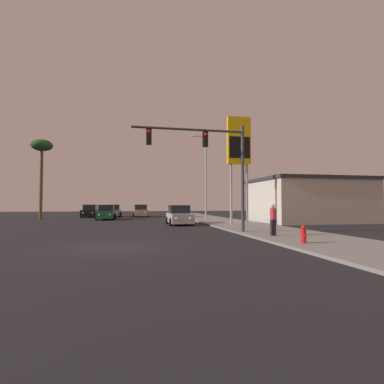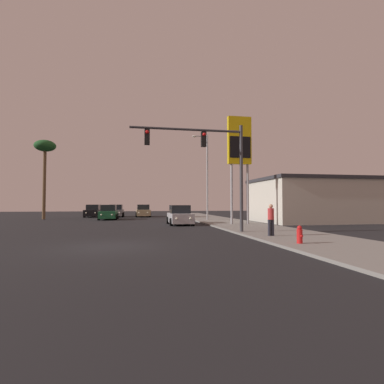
{
  "view_description": "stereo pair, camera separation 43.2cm",
  "coord_description": "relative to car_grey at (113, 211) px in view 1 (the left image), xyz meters",
  "views": [
    {
      "loc": [
        0.78,
        -13.03,
        1.82
      ],
      "look_at": [
        5.34,
        9.59,
        2.71
      ],
      "focal_mm": 28.0,
      "sensor_mm": 36.0,
      "label": 1
    },
    {
      "loc": [
        1.21,
        -13.11,
        1.82
      ],
      "look_at": [
        5.34,
        9.59,
        2.71
      ],
      "focal_mm": 28.0,
      "sensor_mm": 36.0,
      "label": 2
    }
  ],
  "objects": [
    {
      "name": "car_green",
      "position": [
        -0.39,
        -6.84,
        0.0
      ],
      "size": [
        2.04,
        4.31,
        1.68
      ],
      "rotation": [
        0.0,
        0.0,
        3.14
      ],
      "color": "#195933",
      "rests_on": "ground"
    },
    {
      "name": "building_gas_station",
      "position": [
        19.66,
        -15.12,
        1.4
      ],
      "size": [
        10.3,
        8.3,
        4.3
      ],
      "color": "beige",
      "rests_on": "ground"
    },
    {
      "name": "sidewalk_right",
      "position": [
        11.16,
        -19.01,
        -0.7
      ],
      "size": [
        5.0,
        60.0,
        0.12
      ],
      "color": "gray",
      "rests_on": "ground"
    },
    {
      "name": "traffic_light_mast",
      "position": [
        7.18,
        -24.75,
        3.94
      ],
      "size": [
        6.82,
        0.36,
        6.5
      ],
      "color": "#38383D",
      "rests_on": "sidewalk_right"
    },
    {
      "name": "fire_hydrant",
      "position": [
        9.68,
        -30.34,
        -0.27
      ],
      "size": [
        0.24,
        0.34,
        0.76
      ],
      "color": "red",
      "rests_on": "sidewalk_right"
    },
    {
      "name": "ground_plane",
      "position": [
        1.66,
        -29.01,
        -0.76
      ],
      "size": [
        120.0,
        120.0,
        0.0
      ],
      "primitive_type": "plane",
      "color": "black"
    },
    {
      "name": "car_silver",
      "position": [
        6.47,
        -16.48,
        0.0
      ],
      "size": [
        2.04,
        4.31,
        1.68
      ],
      "rotation": [
        0.0,
        0.0,
        3.14
      ],
      "color": "#B7B7BC",
      "rests_on": "ground"
    },
    {
      "name": "palm_tree_mid",
      "position": [
        -7.8,
        -5.01,
        7.25
      ],
      "size": [
        2.4,
        2.4,
        9.22
      ],
      "color": "brown",
      "rests_on": "ground"
    },
    {
      "name": "gas_station_sign",
      "position": [
        11.25,
        -18.32,
        5.86
      ],
      "size": [
        2.0,
        0.42,
        9.0
      ],
      "color": "#99999E",
      "rests_on": "sidewalk_right"
    },
    {
      "name": "car_tan",
      "position": [
        3.63,
        -0.32,
        0.0
      ],
      "size": [
        2.04,
        4.33,
        1.68
      ],
      "rotation": [
        0.0,
        0.0,
        3.17
      ],
      "color": "tan",
      "rests_on": "ground"
    },
    {
      "name": "car_grey",
      "position": [
        0.0,
        0.0,
        0.0
      ],
      "size": [
        2.04,
        4.33,
        1.68
      ],
      "rotation": [
        0.0,
        0.0,
        3.12
      ],
      "color": "slate",
      "rests_on": "ground"
    },
    {
      "name": "pedestrian_on_sidewalk",
      "position": [
        9.8,
        -27.3,
        0.27
      ],
      "size": [
        0.34,
        0.32,
        1.67
      ],
      "color": "#23232D",
      "rests_on": "sidewalk_right"
    },
    {
      "name": "street_lamp",
      "position": [
        9.99,
        -11.32,
        4.36
      ],
      "size": [
        1.74,
        0.24,
        9.0
      ],
      "color": "#99999E",
      "rests_on": "sidewalk_right"
    },
    {
      "name": "car_black",
      "position": [
        -3.03,
        0.01,
        0.0
      ],
      "size": [
        2.04,
        4.34,
        1.68
      ],
      "rotation": [
        0.0,
        0.0,
        3.11
      ],
      "color": "black",
      "rests_on": "ground"
    }
  ]
}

